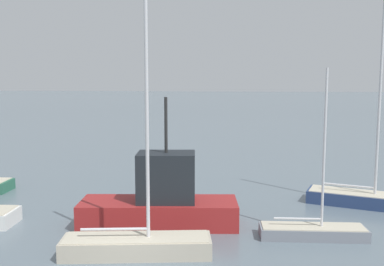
{
  "coord_description": "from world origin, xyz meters",
  "views": [
    {
      "loc": [
        4.23,
        -12.68,
        6.64
      ],
      "look_at": [
        0.0,
        15.73,
        3.22
      ],
      "focal_mm": 40.05,
      "sensor_mm": 36.0,
      "label": 1
    }
  ],
  "objects": [
    {
      "name": "channel_buoy_0",
      "position": [
        -2.48,
        13.62,
        0.32
      ],
      "size": [
        0.63,
        0.63,
        1.35
      ],
      "color": "red",
      "rests_on": "ground_plane"
    },
    {
      "name": "sailboat_3",
      "position": [
        10.16,
        10.93,
        0.53
      ],
      "size": [
        6.21,
        3.34,
        11.85
      ],
      "rotation": [
        0.0,
        0.0,
        -0.28
      ],
      "color": "navy",
      "rests_on": "ground_plane"
    },
    {
      "name": "sailboat_2",
      "position": [
        -0.2,
        2.66,
        0.51
      ],
      "size": [
        5.9,
        2.49,
        10.14
      ],
      "rotation": [
        0.0,
        0.0,
        0.18
      ],
      "color": "#BCB29E",
      "rests_on": "ground_plane"
    },
    {
      "name": "fishing_boat_0",
      "position": [
        -0.03,
        6.25,
        1.19
      ],
      "size": [
        7.52,
        3.34,
        5.98
      ],
      "rotation": [
        0.0,
        0.0,
        0.14
      ],
      "color": "maroon",
      "rests_on": "ground_plane"
    },
    {
      "name": "sailboat_1",
      "position": [
        6.75,
        5.59,
        0.36
      ],
      "size": [
        4.59,
        1.62,
        7.23
      ],
      "rotation": [
        0.0,
        0.0,
        0.09
      ],
      "color": "gray",
      "rests_on": "ground_plane"
    }
  ]
}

